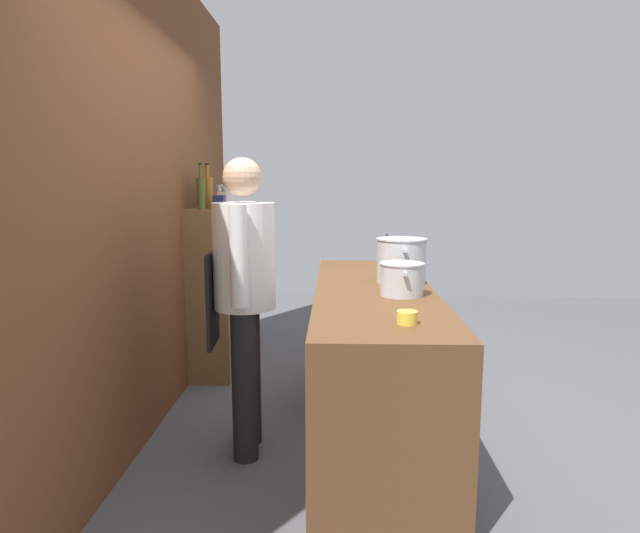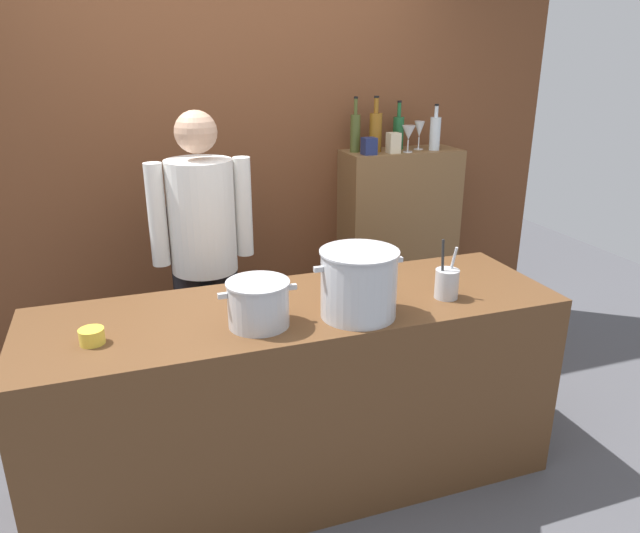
% 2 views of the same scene
% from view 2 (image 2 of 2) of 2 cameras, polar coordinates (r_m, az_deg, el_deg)
% --- Properties ---
extents(ground_plane, '(8.00, 8.00, 0.00)m').
position_cam_2_polar(ground_plane, '(3.01, -1.83, -19.62)').
color(ground_plane, '#4C4C51').
extents(brick_back_panel, '(4.40, 0.10, 3.00)m').
position_cam_2_polar(brick_back_panel, '(3.70, -8.82, 13.29)').
color(brick_back_panel, brown).
rests_on(brick_back_panel, ground_plane).
extents(prep_counter, '(2.29, 0.70, 0.90)m').
position_cam_2_polar(prep_counter, '(2.74, -1.94, -12.35)').
color(prep_counter, brown).
rests_on(prep_counter, ground_plane).
extents(bar_cabinet, '(0.76, 0.32, 1.33)m').
position_cam_2_polar(bar_cabinet, '(4.03, 7.49, 1.70)').
color(bar_cabinet, brown).
rests_on(bar_cabinet, ground_plane).
extents(chef, '(0.53, 0.37, 1.66)m').
position_cam_2_polar(chef, '(3.13, -11.20, 1.87)').
color(chef, black).
rests_on(chef, ground_plane).
extents(stockpot_large, '(0.38, 0.32, 0.28)m').
position_cam_2_polar(stockpot_large, '(2.38, 3.77, -1.65)').
color(stockpot_large, '#B7BABF').
rests_on(stockpot_large, prep_counter).
extents(stockpot_small, '(0.31, 0.25, 0.18)m').
position_cam_2_polar(stockpot_small, '(2.32, -5.98, -3.58)').
color(stockpot_small, '#B7BABF').
rests_on(stockpot_small, prep_counter).
extents(utensil_crock, '(0.10, 0.10, 0.27)m').
position_cam_2_polar(utensil_crock, '(2.64, 12.17, -1.58)').
color(utensil_crock, '#B7BABF').
rests_on(utensil_crock, prep_counter).
extents(butter_jar, '(0.09, 0.09, 0.06)m').
position_cam_2_polar(butter_jar, '(2.35, -21.22, -6.32)').
color(butter_jar, yellow).
rests_on(butter_jar, prep_counter).
extents(wine_bottle_clear, '(0.07, 0.07, 0.29)m').
position_cam_2_polar(wine_bottle_clear, '(3.90, 11.08, 12.60)').
color(wine_bottle_clear, silver).
rests_on(wine_bottle_clear, bar_cabinet).
extents(wine_bottle_green, '(0.07, 0.07, 0.30)m').
position_cam_2_polar(wine_bottle_green, '(3.90, 7.59, 12.82)').
color(wine_bottle_green, '#1E592D').
rests_on(wine_bottle_green, bar_cabinet).
extents(wine_bottle_amber, '(0.08, 0.08, 0.34)m').
position_cam_2_polar(wine_bottle_amber, '(3.79, 5.40, 12.94)').
color(wine_bottle_amber, '#8C5919').
rests_on(wine_bottle_amber, bar_cabinet).
extents(wine_bottle_olive, '(0.06, 0.06, 0.34)m').
position_cam_2_polar(wine_bottle_olive, '(3.75, 3.43, 12.88)').
color(wine_bottle_olive, '#475123').
rests_on(wine_bottle_olive, bar_cabinet).
extents(wine_glass_short, '(0.08, 0.08, 0.16)m').
position_cam_2_polar(wine_glass_short, '(3.78, 8.57, 12.63)').
color(wine_glass_short, silver).
rests_on(wine_glass_short, bar_cabinet).
extents(wine_glass_tall, '(0.07, 0.07, 0.18)m').
position_cam_2_polar(wine_glass_tall, '(3.90, 9.60, 12.90)').
color(wine_glass_tall, silver).
rests_on(wine_glass_tall, bar_cabinet).
extents(spice_tin_navy, '(0.08, 0.08, 0.10)m').
position_cam_2_polar(spice_tin_navy, '(3.67, 4.77, 11.54)').
color(spice_tin_navy, navy).
rests_on(spice_tin_navy, bar_cabinet).
extents(spice_tin_cream, '(0.07, 0.07, 0.12)m').
position_cam_2_polar(spice_tin_cream, '(3.74, 7.12, 11.79)').
color(spice_tin_cream, beige).
rests_on(spice_tin_cream, bar_cabinet).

